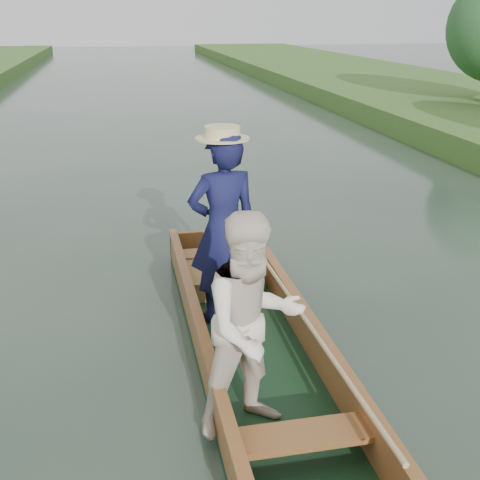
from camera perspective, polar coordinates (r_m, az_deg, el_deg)
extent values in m
plane|color=#283D30|center=(5.88, 1.19, -10.75)|extent=(120.00, 120.00, 0.00)
cube|color=#13321A|center=(5.86, 1.19, -10.42)|extent=(1.10, 5.00, 0.08)
cube|color=#9A5B2F|center=(5.68, -3.89, -9.20)|extent=(0.08, 5.00, 0.32)
cube|color=#9A5B2F|center=(5.88, 6.11, -8.18)|extent=(0.08, 5.00, 0.32)
cube|color=#9A5B2F|center=(7.95, -2.68, -0.16)|extent=(1.10, 0.08, 0.32)
cube|color=#9A5B2F|center=(5.59, -3.93, -7.60)|extent=(0.10, 5.00, 0.04)
cube|color=#9A5B2F|center=(5.79, 6.18, -6.62)|extent=(0.10, 5.00, 0.04)
cube|color=#9A5B2F|center=(7.42, -2.01, -1.23)|extent=(0.94, 0.30, 0.05)
cube|color=#9A5B2F|center=(4.44, 5.97, -17.95)|extent=(0.94, 0.30, 0.05)
imported|color=#12143B|center=(5.96, -1.62, 1.03)|extent=(0.78, 0.58, 1.96)
cylinder|color=beige|center=(5.71, -1.71, 9.96)|extent=(0.52, 0.52, 0.12)
imported|color=silver|center=(4.41, 1.23, -8.08)|extent=(0.98, 0.85, 1.73)
cube|color=#A66535|center=(7.06, -2.14, -3.38)|extent=(0.85, 0.90, 0.22)
sphere|color=#A77E58|center=(6.93, -0.07, -2.01)|extent=(0.17, 0.17, 0.17)
sphere|color=#A77E58|center=(6.87, -0.06, -1.05)|extent=(0.13, 0.13, 0.13)
sphere|color=#A77E58|center=(6.84, -0.44, -0.64)|extent=(0.05, 0.05, 0.05)
sphere|color=#A77E58|center=(6.86, 0.33, -0.59)|extent=(0.05, 0.05, 0.05)
sphere|color=#A77E58|center=(6.83, 0.03, -1.30)|extent=(0.05, 0.05, 0.05)
sphere|color=#A77E58|center=(6.89, -0.67, -1.91)|extent=(0.06, 0.06, 0.06)
sphere|color=#A77E58|center=(6.91, 0.58, -1.82)|extent=(0.06, 0.06, 0.06)
sphere|color=#A77E58|center=(6.92, -0.37, -2.67)|extent=(0.07, 0.07, 0.07)
sphere|color=#A77E58|center=(6.94, 0.32, -2.61)|extent=(0.07, 0.07, 0.07)
cylinder|color=silver|center=(7.39, -2.99, -1.09)|extent=(0.07, 0.07, 0.01)
cylinder|color=silver|center=(7.37, -3.00, -0.80)|extent=(0.01, 0.01, 0.08)
ellipsoid|color=silver|center=(7.35, -3.01, -0.40)|extent=(0.09, 0.09, 0.05)
cylinder|color=tan|center=(5.61, 5.91, -7.07)|extent=(0.04, 4.21, 0.19)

